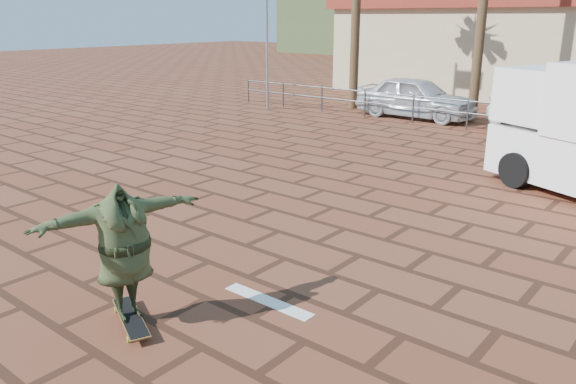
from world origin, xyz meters
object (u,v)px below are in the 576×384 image
at_px(longboard, 131,318).
at_px(car_white, 574,110).
at_px(skateboarder, 125,253).
at_px(car_silver, 416,97).

bearing_deg(longboard, car_white, 109.53).
height_order(longboard, skateboarder, skateboarder).
xyz_separation_m(car_silver, car_white, (5.42, 0.00, 0.07)).
distance_m(longboard, car_silver, 16.27).
bearing_deg(car_white, car_silver, 64.02).
relative_size(car_silver, car_white, 0.89).
bearing_deg(longboard, car_silver, 128.94).
bearing_deg(car_silver, skateboarder, -164.80).
height_order(car_silver, car_white, car_white).
distance_m(skateboarder, car_silver, 16.26).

